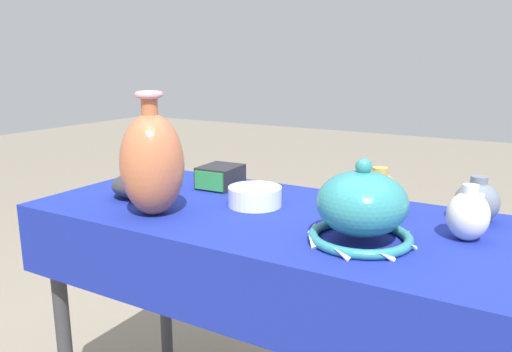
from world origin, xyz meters
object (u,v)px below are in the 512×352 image
vase_dome_bell (362,209)px  mosaic_tile_box (220,177)px  jar_round_ochre (379,193)px  bowl_shallow_charcoal (137,185)px  jar_round_slate (477,201)px  vase_tall_bulbous (152,163)px  jar_round_ivory (468,215)px  pot_squat_porcelain (255,196)px

vase_dome_bell → mosaic_tile_box: bearing=155.5°
vase_dome_bell → jar_round_ochre: vase_dome_bell is taller
bowl_shallow_charcoal → vase_dome_bell: bearing=-2.4°
jar_round_slate → vase_tall_bulbous: bearing=-154.3°
mosaic_tile_box → jar_round_ivory: size_ratio=1.12×
vase_tall_bulbous → pot_squat_porcelain: size_ratio=2.15×
vase_tall_bulbous → mosaic_tile_box: (-0.01, 0.32, -0.10)m
bowl_shallow_charcoal → jar_round_slate: jar_round_slate is taller
mosaic_tile_box → pot_squat_porcelain: size_ratio=0.96×
jar_round_ivory → bowl_shallow_charcoal: bearing=-173.3°
vase_tall_bulbous → jar_round_slate: size_ratio=2.74×
jar_round_ochre → jar_round_ivory: size_ratio=0.97×
vase_tall_bulbous → bowl_shallow_charcoal: (-0.15, 0.10, -0.10)m
vase_dome_bell → jar_round_ochre: bearing=97.1°
pot_squat_porcelain → jar_round_ochre: (0.31, 0.10, 0.03)m
bowl_shallow_charcoal → jar_round_ochre: (0.66, 0.20, 0.02)m
vase_tall_bulbous → jar_round_slate: 0.82m
mosaic_tile_box → bowl_shallow_charcoal: bowl_shallow_charcoal is taller
vase_dome_bell → jar_round_ivory: bearing=33.5°
mosaic_tile_box → vase_dome_bell: bearing=-27.3°
vase_dome_bell → vase_tall_bulbous: bearing=-172.2°
bowl_shallow_charcoal → jar_round_ivory: jar_round_ivory is taller
bowl_shallow_charcoal → jar_round_ivory: bearing=6.7°
vase_dome_bell → mosaic_tile_box: size_ratio=1.71×
vase_dome_bell → jar_round_slate: (0.20, 0.28, -0.02)m
jar_round_slate → jar_round_ivory: (-0.00, -0.15, 0.00)m
vase_tall_bulbous → vase_dome_bell: bearing=7.8°
jar_round_slate → pot_squat_porcelain: bearing=-164.1°
vase_dome_bell → pot_squat_porcelain: vase_dome_bell is taller
vase_tall_bulbous → mosaic_tile_box: bearing=91.6°
jar_round_ochre → jar_round_ivory: bearing=-22.2°
vase_tall_bulbous → pot_squat_porcelain: (0.19, 0.20, -0.11)m
bowl_shallow_charcoal → jar_round_ivory: size_ratio=1.15×
vase_tall_bulbous → jar_round_ivory: 0.76m
bowl_shallow_charcoal → jar_round_slate: size_ratio=1.26×
pot_squat_porcelain → jar_round_ivory: 0.54m
mosaic_tile_box → jar_round_ivory: (0.74, -0.11, 0.02)m
vase_dome_bell → bowl_shallow_charcoal: bearing=177.6°
vase_dome_bell → pot_squat_porcelain: size_ratio=1.64×
jar_round_ochre → bowl_shallow_charcoal: bearing=-163.3°
vase_tall_bulbous → mosaic_tile_box: vase_tall_bulbous is taller
pot_squat_porcelain → jar_round_ivory: (0.54, 0.01, 0.03)m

